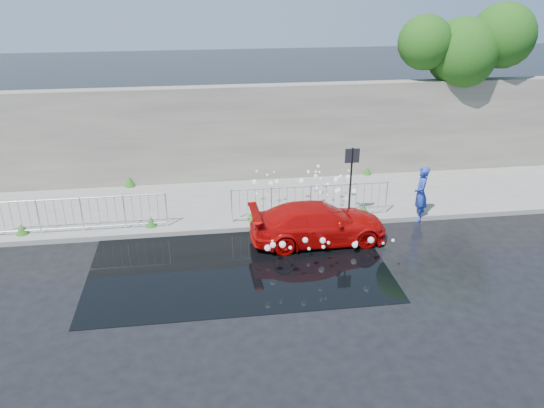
% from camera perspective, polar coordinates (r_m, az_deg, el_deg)
% --- Properties ---
extents(ground, '(90.00, 90.00, 0.00)m').
position_cam_1_polar(ground, '(13.86, -5.41, -8.56)').
color(ground, black).
rests_on(ground, ground).
extents(pavement, '(30.00, 4.00, 0.15)m').
position_cam_1_polar(pavement, '(18.25, -6.23, 0.00)').
color(pavement, slate).
rests_on(pavement, ground).
extents(curb, '(30.00, 0.25, 0.16)m').
position_cam_1_polar(curb, '(16.44, -5.96, -2.76)').
color(curb, slate).
rests_on(curb, ground).
extents(retaining_wall, '(30.00, 0.60, 3.50)m').
position_cam_1_polar(retaining_wall, '(19.70, -6.72, 7.43)').
color(retaining_wall, '#5C554D').
rests_on(retaining_wall, pavement).
extents(puddle, '(8.00, 5.00, 0.01)m').
position_cam_1_polar(puddle, '(14.73, -3.66, -6.35)').
color(puddle, black).
rests_on(puddle, ground).
extents(sign_post, '(0.45, 0.06, 2.50)m').
position_cam_1_polar(sign_post, '(16.50, 8.52, 3.42)').
color(sign_post, black).
rests_on(sign_post, ground).
extents(tree, '(5.21, 2.62, 6.40)m').
position_cam_1_polar(tree, '(21.77, 20.44, 15.66)').
color(tree, '#332114').
rests_on(tree, ground).
extents(railing_left, '(5.05, 0.05, 1.10)m').
position_cam_1_polar(railing_left, '(16.88, -19.80, -0.94)').
color(railing_left, silver).
rests_on(railing_left, pavement).
extents(railing_right, '(5.05, 0.05, 1.10)m').
position_cam_1_polar(railing_right, '(16.81, 4.15, 0.39)').
color(railing_right, silver).
rests_on(railing_right, pavement).
extents(weeds, '(12.17, 3.93, 0.42)m').
position_cam_1_polar(weeds, '(17.73, -7.05, 0.10)').
color(weeds, '#1E4913').
rests_on(weeds, pavement).
extents(water_spray, '(3.60, 5.80, 1.10)m').
position_cam_1_polar(water_spray, '(16.56, 4.57, 0.01)').
color(water_spray, white).
rests_on(water_spray, ground).
extents(red_car, '(4.09, 1.78, 1.17)m').
position_cam_1_polar(red_car, '(15.67, 5.02, -2.06)').
color(red_car, '#A80706').
rests_on(red_car, ground).
extents(person, '(0.61, 0.76, 1.81)m').
position_cam_1_polar(person, '(17.48, 15.71, 1.06)').
color(person, '#2039A4').
rests_on(person, ground).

